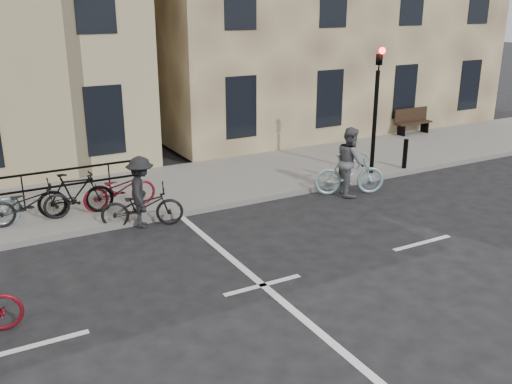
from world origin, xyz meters
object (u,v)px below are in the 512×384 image
bench (412,120)px  cyclist_grey (350,168)px  traffic_light (377,95)px  cyclist_dark (142,200)px

bench → cyclist_grey: 7.67m
traffic_light → cyclist_grey: (-1.55, -0.91, -1.70)m
bench → cyclist_grey: (-6.35, -4.31, 0.08)m
bench → cyclist_dark: size_ratio=0.80×
bench → cyclist_dark: (-11.99, -3.83, -0.01)m
traffic_light → bench: size_ratio=2.44×
bench → cyclist_grey: size_ratio=0.81×
traffic_light → cyclist_grey: 2.48m
bench → cyclist_dark: bearing=-162.3°
traffic_light → cyclist_dark: traffic_light is taller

